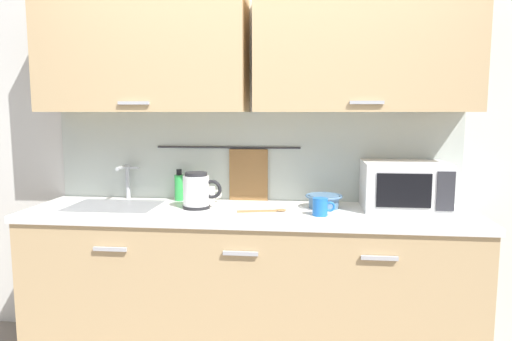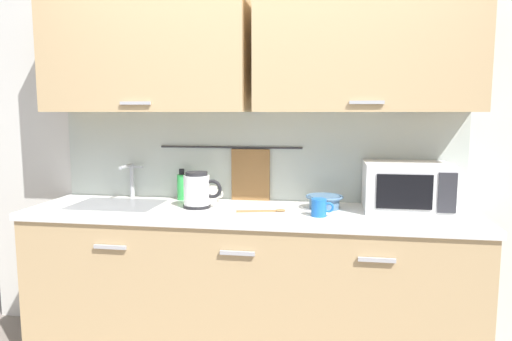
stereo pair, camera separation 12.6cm
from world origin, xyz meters
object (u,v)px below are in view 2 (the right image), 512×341
mug_by_kettle (319,207)px  wooden_spoon (267,211)px  microwave (406,187)px  mug_near_sink (211,194)px  dish_soap_bottle (182,186)px  electric_kettle (198,190)px  mixing_bowl (324,201)px

mug_by_kettle → wooden_spoon: bearing=167.2°
microwave → wooden_spoon: 0.79m
mug_near_sink → mug_by_kettle: (0.67, -0.30, 0.00)m
microwave → dish_soap_bottle: size_ratio=2.35×
mug_by_kettle → wooden_spoon: size_ratio=0.44×
mug_near_sink → wooden_spoon: bearing=-31.7°
wooden_spoon → microwave: bearing=11.5°
microwave → mug_near_sink: (-1.14, 0.08, -0.09)m
electric_kettle → dish_soap_bottle: size_ratio=1.16×
mug_near_sink → mug_by_kettle: same height
mixing_bowl → mug_by_kettle: 0.20m
mixing_bowl → dish_soap_bottle: bearing=171.4°
microwave → electric_kettle: microwave is taller
mug_near_sink → mixing_bowl: size_ratio=0.56×
microwave → mixing_bowl: microwave is taller
microwave → mug_near_sink: 1.15m
microwave → mug_by_kettle: bearing=-155.2°
dish_soap_bottle → mug_by_kettle: bearing=-21.2°
electric_kettle → mug_by_kettle: (0.70, -0.12, -0.05)m
mixing_bowl → wooden_spoon: size_ratio=0.78×
wooden_spoon → mug_near_sink: bearing=148.3°
electric_kettle → wooden_spoon: (0.41, -0.05, -0.10)m
mug_near_sink → mug_by_kettle: size_ratio=1.00×
electric_kettle → dish_soap_bottle: electric_kettle is taller
mixing_bowl → mug_by_kettle: size_ratio=1.78×
dish_soap_bottle → mug_by_kettle: (0.86, -0.34, -0.04)m
electric_kettle → mixing_bowl: electric_kettle is taller
dish_soap_bottle → wooden_spoon: size_ratio=0.72×
microwave → mug_near_sink: size_ratio=3.83×
microwave → dish_soap_bottle: bearing=175.0°
electric_kettle → dish_soap_bottle: (-0.16, 0.22, -0.01)m
mug_near_sink → mixing_bowl: mug_near_sink is taller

